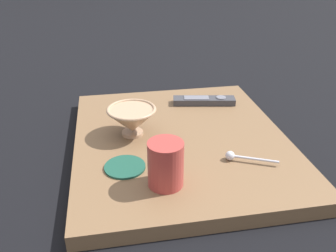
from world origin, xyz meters
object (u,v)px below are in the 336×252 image
(tv_remote_near, at_px, (204,101))
(drink_coaster, at_px, (125,167))
(cereal_bowl, at_px, (132,120))
(teaspoon, at_px, (236,157))
(coffee_mug, at_px, (166,164))

(tv_remote_near, relative_size, drink_coaster, 2.09)
(cereal_bowl, relative_size, drink_coaster, 1.37)
(teaspoon, height_order, tv_remote_near, same)
(teaspoon, relative_size, drink_coaster, 1.21)
(teaspoon, bearing_deg, coffee_mug, 108.45)
(teaspoon, bearing_deg, drink_coaster, 86.54)
(drink_coaster, bearing_deg, teaspoon, -93.46)
(coffee_mug, relative_size, teaspoon, 0.88)
(teaspoon, xyz_separation_m, tv_remote_near, (0.33, -0.01, -0.00))
(tv_remote_near, bearing_deg, drink_coaster, 139.14)
(cereal_bowl, relative_size, coffee_mug, 1.28)
(coffee_mug, bearing_deg, cereal_bowl, 12.38)
(teaspoon, height_order, drink_coaster, teaspoon)
(coffee_mug, relative_size, drink_coaster, 1.07)
(coffee_mug, bearing_deg, tv_remote_near, -25.94)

